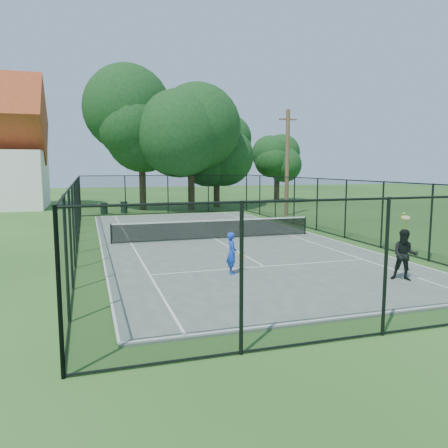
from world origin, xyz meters
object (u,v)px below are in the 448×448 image
object	(u,v)px
trash_bin_left	(104,208)
utility_pole	(287,163)
player_blue	(232,253)
tennis_net	(215,229)
trash_bin_right	(124,207)
player_black	(405,255)

from	to	relation	value
trash_bin_left	utility_pole	xyz separation A→B (m)	(12.99, -5.13, 3.49)
player_blue	tennis_net	bearing A→B (deg)	78.35
trash_bin_right	player_blue	world-z (taller)	player_blue
tennis_net	utility_pole	size ratio (longest dim) A/B	1.30
trash_bin_right	player_blue	xyz separation A→B (m)	(1.79, -21.67, 0.31)
trash_bin_right	trash_bin_left	bearing A→B (deg)	-161.50
trash_bin_left	utility_pole	size ratio (longest dim) A/B	0.11
trash_bin_right	player_black	size ratio (longest dim) A/B	0.43
tennis_net	trash_bin_left	size ratio (longest dim) A/B	11.44
trash_bin_left	utility_pole	bearing A→B (deg)	-21.54
tennis_net	trash_bin_left	bearing A→B (deg)	108.75
player_blue	trash_bin_left	bearing A→B (deg)	98.99
trash_bin_left	player_black	world-z (taller)	player_black
utility_pole	player_black	bearing A→B (deg)	-104.33
trash_bin_left	player_blue	bearing A→B (deg)	-81.01
tennis_net	trash_bin_right	bearing A→B (deg)	102.48
utility_pole	player_blue	xyz separation A→B (m)	(-9.64, -16.02, -3.18)
trash_bin_left	utility_pole	distance (m)	14.40
trash_bin_right	utility_pole	distance (m)	13.22
trash_bin_right	player_blue	distance (m)	21.75
trash_bin_left	player_black	size ratio (longest dim) A/B	0.42
utility_pole	trash_bin_right	bearing A→B (deg)	153.72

